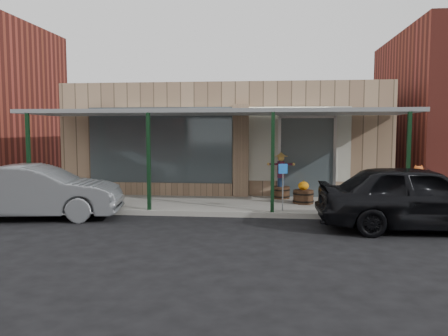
# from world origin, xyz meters

# --- Properties ---
(ground) EXTENTS (120.00, 120.00, 0.00)m
(ground) POSITION_xyz_m (0.00, 0.00, 0.00)
(ground) COLOR black
(ground) RESTS_ON ground
(sidewalk) EXTENTS (40.00, 3.20, 0.15)m
(sidewalk) POSITION_xyz_m (0.00, 3.60, 0.07)
(sidewalk) COLOR gray
(sidewalk) RESTS_ON ground
(storefront) EXTENTS (12.00, 6.25, 4.20)m
(storefront) POSITION_xyz_m (-0.00, 8.16, 2.09)
(storefront) COLOR #A07F62
(storefront) RESTS_ON ground
(awning) EXTENTS (12.00, 3.00, 3.04)m
(awning) POSITION_xyz_m (0.00, 3.56, 3.01)
(awning) COLOR slate
(awning) RESTS_ON ground
(block_buildings_near) EXTENTS (61.00, 8.00, 8.00)m
(block_buildings_near) POSITION_xyz_m (2.01, 9.20, 3.77)
(block_buildings_near) COLOR maroon
(block_buildings_near) RESTS_ON ground
(barrel_scarecrow) EXTENTS (0.96, 0.64, 1.58)m
(barrel_scarecrow) POSITION_xyz_m (2.10, 4.73, 0.69)
(barrel_scarecrow) COLOR #432D1A
(barrel_scarecrow) RESTS_ON sidewalk
(barrel_pumpkin) EXTENTS (0.66, 0.66, 0.76)m
(barrel_pumpkin) POSITION_xyz_m (2.80, 3.75, 0.42)
(barrel_pumpkin) COLOR #432D1A
(barrel_pumpkin) RESTS_ON sidewalk
(handicap_sign) EXTENTS (0.27, 0.13, 1.37)m
(handicap_sign) POSITION_xyz_m (2.10, 2.40, 1.03)
(handicap_sign) COLOR gray
(handicap_sign) RESTS_ON sidewalk
(parked_sedan) EXTENTS (4.91, 2.08, 1.66)m
(parked_sedan) POSITION_xyz_m (5.37, 0.89, 0.83)
(parked_sedan) COLOR black
(parked_sedan) RESTS_ON ground
(car_grey) EXTENTS (4.81, 2.38, 1.52)m
(car_grey) POSITION_xyz_m (-4.78, 1.27, 0.76)
(car_grey) COLOR slate
(car_grey) RESTS_ON ground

